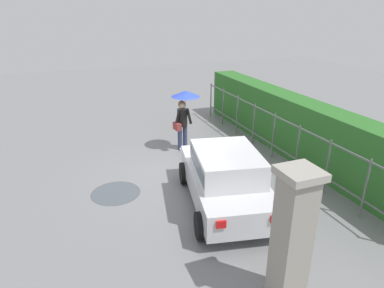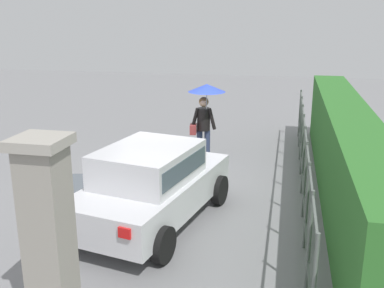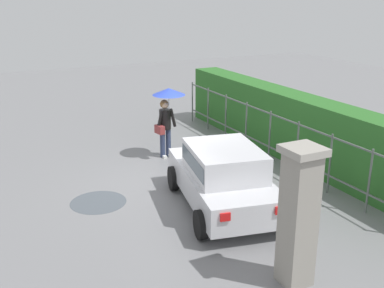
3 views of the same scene
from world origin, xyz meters
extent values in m
plane|color=slate|center=(0.00, 0.00, 0.00)|extent=(40.00, 40.00, 0.00)
cube|color=silver|center=(1.85, 0.42, 0.58)|extent=(3.96, 2.35, 0.60)
cube|color=silver|center=(1.99, 0.39, 1.18)|extent=(2.15, 1.79, 0.60)
cube|color=#4C5B66|center=(1.99, 0.39, 1.20)|extent=(2.01, 1.78, 0.33)
cylinder|color=black|center=(0.45, -0.15, 0.30)|extent=(0.62, 0.30, 0.60)
cylinder|color=black|center=(0.79, 1.50, 0.30)|extent=(0.62, 0.30, 0.60)
cylinder|color=black|center=(2.90, -0.65, 0.30)|extent=(0.62, 0.30, 0.60)
cylinder|color=black|center=(3.24, 0.99, 0.30)|extent=(0.62, 0.30, 0.60)
cube|color=red|center=(3.56, -0.49, 0.73)|extent=(0.10, 0.21, 0.16)
cube|color=red|center=(3.78, 0.58, 0.73)|extent=(0.10, 0.21, 0.16)
cylinder|color=#2D3856|center=(-1.90, 0.75, 0.43)|extent=(0.15, 0.15, 0.86)
cylinder|color=#2D3856|center=(-1.87, 0.55, 0.43)|extent=(0.15, 0.15, 0.86)
cube|color=white|center=(-1.84, 0.76, 0.04)|extent=(0.26, 0.10, 0.08)
cube|color=white|center=(-1.81, 0.56, 0.04)|extent=(0.26, 0.10, 0.08)
cylinder|color=black|center=(-1.88, 0.65, 1.15)|extent=(0.34, 0.34, 0.58)
sphere|color=#DBAD89|center=(-1.88, 0.65, 1.58)|extent=(0.22, 0.22, 0.22)
sphere|color=olive|center=(-1.91, 0.65, 1.60)|extent=(0.25, 0.25, 0.25)
cylinder|color=black|center=(-1.83, 0.88, 1.18)|extent=(0.12, 0.24, 0.56)
cylinder|color=black|center=(-1.77, 0.45, 1.18)|extent=(0.12, 0.24, 0.56)
cylinder|color=#B2B2B7|center=(-1.80, 0.75, 1.50)|extent=(0.02, 0.02, 0.77)
cone|color=blue|center=(-1.80, 0.75, 1.98)|extent=(0.94, 0.94, 0.20)
cube|color=maroon|center=(-1.73, 0.41, 0.91)|extent=(0.36, 0.21, 0.24)
cube|color=gray|center=(4.91, 0.07, 1.15)|extent=(0.48, 0.48, 2.30)
cube|color=#9E998E|center=(4.91, 0.07, 2.36)|extent=(0.60, 0.60, 0.12)
cylinder|color=#59605B|center=(-5.10, 3.15, 0.75)|extent=(0.05, 0.05, 1.50)
cylinder|color=#59605B|center=(-3.86, 3.15, 0.75)|extent=(0.05, 0.05, 1.50)
cylinder|color=#59605B|center=(-2.63, 3.15, 0.75)|extent=(0.05, 0.05, 1.50)
cylinder|color=#59605B|center=(-1.40, 3.15, 0.75)|extent=(0.05, 0.05, 1.50)
cylinder|color=#59605B|center=(-0.16, 3.15, 0.75)|extent=(0.05, 0.05, 1.50)
cylinder|color=#59605B|center=(1.07, 3.15, 0.75)|extent=(0.05, 0.05, 1.50)
cylinder|color=#59605B|center=(2.31, 3.15, 0.75)|extent=(0.05, 0.05, 1.50)
cylinder|color=#59605B|center=(3.54, 3.15, 0.75)|extent=(0.05, 0.05, 1.50)
cube|color=#59605B|center=(-0.16, 3.15, 1.42)|extent=(9.87, 0.03, 0.04)
cube|color=#59605B|center=(-0.16, 3.15, 0.45)|extent=(9.87, 0.03, 0.04)
cube|color=#2D6B28|center=(-0.16, 3.98, 0.95)|extent=(10.87, 0.90, 1.90)
cylinder|color=#4C545B|center=(0.35, -2.04, 0.00)|extent=(1.31, 1.31, 0.00)
camera|label=1|loc=(8.47, -2.98, 4.59)|focal=31.84mm
camera|label=2|loc=(9.28, 2.75, 3.71)|focal=42.10mm
camera|label=3|loc=(10.26, -4.52, 4.70)|focal=43.80mm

